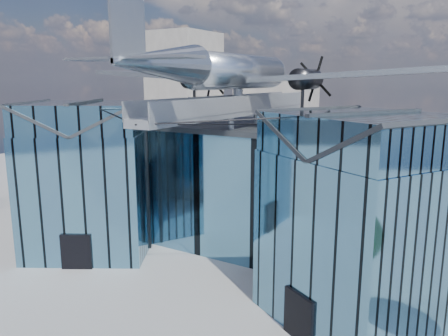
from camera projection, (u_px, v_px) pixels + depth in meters
The scene contains 4 objects.
ground_plane at pixel (210, 272), 31.06m from camera, with size 120.00×120.00×0.00m, color gray.
museum at pixel (249, 180), 34.83m from camera, with size 32.88×24.50×17.60m.
bg_towers at pixel (386, 101), 70.67m from camera, with size 77.00×24.50×26.00m.
tree_side_w at pixel (52, 161), 54.04m from camera, with size 3.51×3.51×5.17m.
Camera 1 is at (15.84, -24.25, 13.46)m, focal length 35.00 mm.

